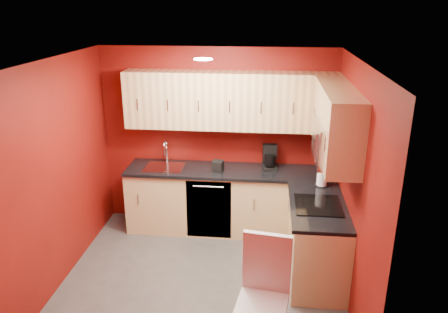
% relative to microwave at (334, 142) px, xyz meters
% --- Properties ---
extents(floor, '(3.20, 3.20, 0.00)m').
position_rel_microwave_xyz_m(floor, '(-1.39, -0.20, -1.66)').
color(floor, '#4C4946').
rests_on(floor, ground).
extents(ceiling, '(3.20, 3.20, 0.00)m').
position_rel_microwave_xyz_m(ceiling, '(-1.39, -0.20, 0.84)').
color(ceiling, white).
rests_on(ceiling, wall_back).
extents(wall_back, '(3.20, 0.00, 3.20)m').
position_rel_microwave_xyz_m(wall_back, '(-1.39, 1.30, -0.41)').
color(wall_back, maroon).
rests_on(wall_back, floor).
extents(wall_front, '(3.20, 0.00, 3.20)m').
position_rel_microwave_xyz_m(wall_front, '(-1.39, -1.70, -0.41)').
color(wall_front, maroon).
rests_on(wall_front, floor).
extents(wall_left, '(0.00, 3.00, 3.00)m').
position_rel_microwave_xyz_m(wall_left, '(-2.99, -0.20, -0.41)').
color(wall_left, maroon).
rests_on(wall_left, floor).
extents(wall_right, '(0.00, 3.00, 3.00)m').
position_rel_microwave_xyz_m(wall_right, '(0.21, -0.20, -0.41)').
color(wall_right, maroon).
rests_on(wall_right, floor).
extents(base_cabinets_back, '(2.80, 0.60, 0.87)m').
position_rel_microwave_xyz_m(base_cabinets_back, '(-1.19, 1.00, -1.22)').
color(base_cabinets_back, tan).
rests_on(base_cabinets_back, floor).
extents(base_cabinets_right, '(0.60, 1.30, 0.87)m').
position_rel_microwave_xyz_m(base_cabinets_right, '(-0.09, 0.05, -1.22)').
color(base_cabinets_right, tan).
rests_on(base_cabinets_right, floor).
extents(countertop_back, '(2.80, 0.63, 0.04)m').
position_rel_microwave_xyz_m(countertop_back, '(-1.19, 0.99, -0.77)').
color(countertop_back, black).
rests_on(countertop_back, base_cabinets_back).
extents(countertop_right, '(0.63, 1.27, 0.04)m').
position_rel_microwave_xyz_m(countertop_right, '(-0.11, 0.04, -0.77)').
color(countertop_right, black).
rests_on(countertop_right, base_cabinets_right).
extents(upper_cabinets_back, '(2.80, 0.35, 0.75)m').
position_rel_microwave_xyz_m(upper_cabinets_back, '(-1.19, 1.13, 0.17)').
color(upper_cabinets_back, '#DAB47B').
rests_on(upper_cabinets_back, wall_back).
extents(upper_cabinets_right, '(0.35, 1.55, 0.75)m').
position_rel_microwave_xyz_m(upper_cabinets_right, '(0.03, 0.24, 0.23)').
color(upper_cabinets_right, '#DAB47B').
rests_on(upper_cabinets_right, wall_right).
extents(microwave, '(0.42, 0.76, 0.42)m').
position_rel_microwave_xyz_m(microwave, '(0.00, 0.00, 0.00)').
color(microwave, silver).
rests_on(microwave, upper_cabinets_right).
extents(cooktop, '(0.50, 0.55, 0.01)m').
position_rel_microwave_xyz_m(cooktop, '(-0.11, 0.00, -0.74)').
color(cooktop, black).
rests_on(cooktop, countertop_right).
extents(sink, '(0.52, 0.42, 0.35)m').
position_rel_microwave_xyz_m(sink, '(-2.09, 1.00, -0.72)').
color(sink, silver).
rests_on(sink, countertop_back).
extents(dishwasher_front, '(0.60, 0.02, 0.82)m').
position_rel_microwave_xyz_m(dishwasher_front, '(-1.44, 0.71, -1.22)').
color(dishwasher_front, black).
rests_on(dishwasher_front, base_cabinets_back).
extents(downlight, '(0.20, 0.20, 0.01)m').
position_rel_microwave_xyz_m(downlight, '(-1.39, 0.10, 0.82)').
color(downlight, white).
rests_on(downlight, ceiling).
extents(coffee_maker, '(0.22, 0.27, 0.32)m').
position_rel_microwave_xyz_m(coffee_maker, '(-0.65, 1.10, -0.59)').
color(coffee_maker, black).
rests_on(coffee_maker, countertop_back).
extents(napkin_holder, '(0.16, 0.16, 0.15)m').
position_rel_microwave_xyz_m(napkin_holder, '(-1.34, 0.91, -0.68)').
color(napkin_holder, black).
rests_on(napkin_holder, countertop_back).
extents(paper_towel, '(0.21, 0.21, 0.30)m').
position_rel_microwave_xyz_m(paper_towel, '(-0.02, 0.57, -0.60)').
color(paper_towel, white).
rests_on(paper_towel, countertop_right).
extents(dining_chair, '(0.51, 0.53, 1.10)m').
position_rel_microwave_xyz_m(dining_chair, '(-0.69, -1.22, -1.11)').
color(dining_chair, silver).
rests_on(dining_chair, floor).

